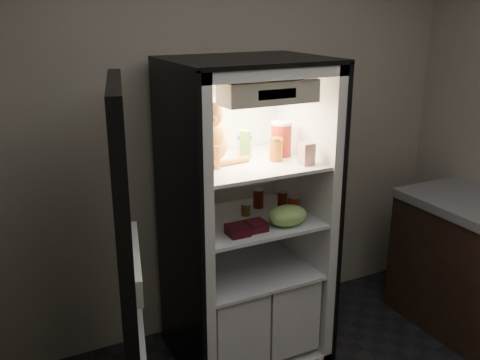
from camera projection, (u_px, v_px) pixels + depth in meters
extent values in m
plane|color=#B0A392|center=(215.00, 135.00, 3.46)|extent=(3.60, 0.00, 3.60)
cube|color=white|center=(224.00, 202.00, 3.48)|extent=(0.85, 0.06, 1.85)
cube|color=white|center=(185.00, 231.00, 3.04)|extent=(0.06, 0.70, 1.85)
cube|color=white|center=(302.00, 208.00, 3.38)|extent=(0.06, 0.70, 1.85)
cube|color=white|center=(247.00, 68.00, 2.93)|extent=(0.85, 0.70, 0.06)
cube|color=white|center=(246.00, 346.00, 3.48)|extent=(0.85, 0.70, 0.06)
cube|color=black|center=(178.00, 232.00, 3.02)|extent=(0.02, 0.72, 1.87)
cube|color=black|center=(308.00, 207.00, 3.40)|extent=(0.02, 0.72, 1.87)
cube|color=black|center=(247.00, 60.00, 2.92)|extent=(0.90, 0.72, 0.02)
cube|color=white|center=(249.00, 163.00, 3.07)|extent=(0.73, 0.62, 0.02)
cube|color=white|center=(249.00, 220.00, 3.18)|extent=(0.73, 0.62, 0.02)
cube|color=white|center=(223.00, 312.00, 3.29)|extent=(0.34, 0.58, 0.48)
cube|color=white|center=(273.00, 299.00, 3.44)|extent=(0.34, 0.58, 0.48)
cube|color=white|center=(249.00, 270.00, 3.28)|extent=(0.73, 0.62, 0.02)
cube|color=beige|center=(269.00, 92.00, 2.76)|extent=(0.52, 0.18, 0.12)
cube|color=black|center=(277.00, 94.00, 2.69)|extent=(0.22, 0.01, 0.05)
cube|color=black|center=(128.00, 280.00, 2.49)|extent=(0.27, 0.86, 1.85)
cube|color=white|center=(140.00, 355.00, 2.56)|extent=(0.22, 0.63, 0.12)
cube|color=white|center=(133.00, 260.00, 2.40)|extent=(0.22, 0.63, 0.12)
ellipsoid|color=#B15D16|center=(209.00, 144.00, 3.05)|extent=(0.27, 0.30, 0.21)
ellipsoid|color=#B15D16|center=(210.00, 134.00, 2.93)|extent=(0.21, 0.20, 0.18)
sphere|color=#BE5925|center=(211.00, 115.00, 2.83)|extent=(0.17, 0.17, 0.13)
sphere|color=#BE5925|center=(212.00, 120.00, 2.79)|extent=(0.07, 0.07, 0.06)
cone|color=#BE5925|center=(203.00, 102.00, 2.82)|extent=(0.07, 0.07, 0.06)
cone|color=#BE5925|center=(218.00, 102.00, 2.83)|extent=(0.07, 0.07, 0.06)
cylinder|color=#B15D16|center=(206.00, 158.00, 2.90)|extent=(0.03, 0.03, 0.13)
cylinder|color=#B15D16|center=(217.00, 158.00, 2.91)|extent=(0.03, 0.03, 0.13)
cylinder|color=#B15D16|center=(230.00, 162.00, 3.01)|extent=(0.24, 0.06, 0.03)
cylinder|color=#227C2A|center=(245.00, 145.00, 3.12)|extent=(0.06, 0.06, 0.15)
cylinder|color=#227C2A|center=(245.00, 132.00, 3.10)|extent=(0.06, 0.06, 0.01)
cylinder|color=white|center=(245.00, 147.00, 3.17)|extent=(0.09, 0.09, 0.11)
cylinder|color=blue|center=(245.00, 137.00, 3.15)|extent=(0.09, 0.09, 0.02)
cylinder|color=maroon|center=(276.00, 150.00, 3.07)|extent=(0.08, 0.08, 0.12)
cylinder|color=gold|center=(276.00, 139.00, 3.05)|extent=(0.08, 0.08, 0.01)
cylinder|color=#AB2616|center=(281.00, 140.00, 3.17)|extent=(0.12, 0.12, 0.19)
cylinder|color=white|center=(282.00, 123.00, 3.14)|extent=(0.12, 0.12, 0.02)
cube|color=silver|center=(307.00, 154.00, 3.00)|extent=(0.07, 0.07, 0.12)
cylinder|color=black|center=(258.00, 199.00, 3.33)|extent=(0.06, 0.06, 0.12)
cylinder|color=#B2B2B2|center=(258.00, 189.00, 3.32)|extent=(0.07, 0.07, 0.00)
cylinder|color=black|center=(282.00, 200.00, 3.32)|extent=(0.06, 0.06, 0.11)
cylinder|color=#B2B2B2|center=(283.00, 192.00, 3.30)|extent=(0.06, 0.06, 0.00)
cylinder|color=black|center=(293.00, 207.00, 3.17)|extent=(0.07, 0.07, 0.13)
cylinder|color=#B2B2B2|center=(294.00, 197.00, 3.15)|extent=(0.07, 0.07, 0.00)
cylinder|color=brown|center=(246.00, 210.00, 3.21)|extent=(0.06, 0.06, 0.07)
cylinder|color=#B2B2B2|center=(246.00, 204.00, 3.20)|extent=(0.06, 0.06, 0.01)
ellipsoid|color=#83BD58|center=(288.00, 215.00, 3.06)|extent=(0.24, 0.17, 0.12)
cube|color=#460B10|center=(238.00, 230.00, 2.94)|extent=(0.11, 0.11, 0.06)
cube|color=#460B10|center=(256.00, 226.00, 3.00)|extent=(0.11, 0.11, 0.05)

